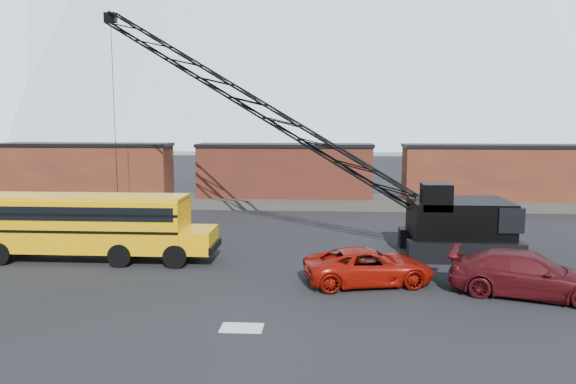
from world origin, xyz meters
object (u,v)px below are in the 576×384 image
school_bus (90,224)px  maroon_suv (528,274)px  crawler_crane (254,105)px  red_pickup (369,266)px

school_bus → maroon_suv: size_ratio=1.96×
maroon_suv → crawler_crane: 16.96m
school_bus → maroon_suv: bearing=-12.3°
school_bus → red_pickup: 13.57m
school_bus → maroon_suv: 19.71m
crawler_crane → maroon_suv: bearing=-39.7°
school_bus → red_pickup: bearing=-12.9°
maroon_suv → crawler_crane: (-11.96, 9.94, 6.76)m
crawler_crane → school_bus: bearing=-141.7°
red_pickup → school_bus: bearing=64.9°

